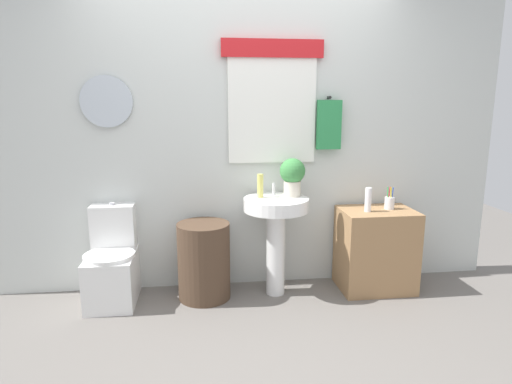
{
  "coord_description": "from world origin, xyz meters",
  "views": [
    {
      "loc": [
        -0.33,
        -2.45,
        1.55
      ],
      "look_at": [
        0.08,
        0.8,
        0.87
      ],
      "focal_mm": 30.54,
      "sensor_mm": 36.0,
      "label": 1
    }
  ],
  "objects_px": {
    "pedestal_sink": "(276,223)",
    "lotion_bottle": "(368,200)",
    "toilet": "(113,266)",
    "potted_plant": "(292,175)",
    "wooden_cabinet": "(376,249)",
    "soap_bottle": "(260,186)",
    "laundry_hamper": "(204,261)",
    "toothbrush_cup": "(389,203)"
  },
  "relations": [
    {
      "from": "toilet",
      "to": "lotion_bottle",
      "type": "relative_size",
      "value": 3.92
    },
    {
      "from": "wooden_cabinet",
      "to": "potted_plant",
      "type": "xyz_separation_m",
      "value": [
        -0.71,
        0.06,
        0.64
      ]
    },
    {
      "from": "toilet",
      "to": "lotion_bottle",
      "type": "distance_m",
      "value": 2.09
    },
    {
      "from": "wooden_cabinet",
      "to": "laundry_hamper",
      "type": "bearing_deg",
      "value": 180.0
    },
    {
      "from": "laundry_hamper",
      "to": "lotion_bottle",
      "type": "distance_m",
      "value": 1.4
    },
    {
      "from": "toilet",
      "to": "wooden_cabinet",
      "type": "distance_m",
      "value": 2.14
    },
    {
      "from": "lotion_bottle",
      "to": "toothbrush_cup",
      "type": "distance_m",
      "value": 0.22
    },
    {
      "from": "wooden_cabinet",
      "to": "lotion_bottle",
      "type": "xyz_separation_m",
      "value": [
        -0.1,
        -0.04,
        0.44
      ]
    },
    {
      "from": "potted_plant",
      "to": "toothbrush_cup",
      "type": "relative_size",
      "value": 1.66
    },
    {
      "from": "pedestal_sink",
      "to": "toothbrush_cup",
      "type": "relative_size",
      "value": 4.34
    },
    {
      "from": "potted_plant",
      "to": "pedestal_sink",
      "type": "bearing_deg",
      "value": -156.8
    },
    {
      "from": "pedestal_sink",
      "to": "wooden_cabinet",
      "type": "distance_m",
      "value": 0.89
    },
    {
      "from": "lotion_bottle",
      "to": "potted_plant",
      "type": "bearing_deg",
      "value": 170.57
    },
    {
      "from": "lotion_bottle",
      "to": "toilet",
      "type": "bearing_deg",
      "value": 177.87
    },
    {
      "from": "potted_plant",
      "to": "toothbrush_cup",
      "type": "distance_m",
      "value": 0.85
    },
    {
      "from": "toilet",
      "to": "pedestal_sink",
      "type": "bearing_deg",
      "value": -1.59
    },
    {
      "from": "toilet",
      "to": "wooden_cabinet",
      "type": "xyz_separation_m",
      "value": [
        2.14,
        -0.04,
        0.05
      ]
    },
    {
      "from": "toilet",
      "to": "soap_bottle",
      "type": "height_order",
      "value": "soap_bottle"
    },
    {
      "from": "toilet",
      "to": "lotion_bottle",
      "type": "height_order",
      "value": "lotion_bottle"
    },
    {
      "from": "toilet",
      "to": "potted_plant",
      "type": "relative_size",
      "value": 2.49
    },
    {
      "from": "pedestal_sink",
      "to": "soap_bottle",
      "type": "bearing_deg",
      "value": 157.38
    },
    {
      "from": "laundry_hamper",
      "to": "pedestal_sink",
      "type": "relative_size",
      "value": 0.77
    },
    {
      "from": "wooden_cabinet",
      "to": "potted_plant",
      "type": "bearing_deg",
      "value": 175.15
    },
    {
      "from": "pedestal_sink",
      "to": "lotion_bottle",
      "type": "distance_m",
      "value": 0.76
    },
    {
      "from": "pedestal_sink",
      "to": "wooden_cabinet",
      "type": "height_order",
      "value": "pedestal_sink"
    },
    {
      "from": "toilet",
      "to": "laundry_hamper",
      "type": "height_order",
      "value": "toilet"
    },
    {
      "from": "wooden_cabinet",
      "to": "soap_bottle",
      "type": "relative_size",
      "value": 3.63
    },
    {
      "from": "pedestal_sink",
      "to": "lotion_bottle",
      "type": "relative_size",
      "value": 4.1
    },
    {
      "from": "toilet",
      "to": "wooden_cabinet",
      "type": "height_order",
      "value": "toilet"
    },
    {
      "from": "toilet",
      "to": "toothbrush_cup",
      "type": "relative_size",
      "value": 4.14
    },
    {
      "from": "potted_plant",
      "to": "lotion_bottle",
      "type": "height_order",
      "value": "potted_plant"
    },
    {
      "from": "soap_bottle",
      "to": "wooden_cabinet",
      "type": "bearing_deg",
      "value": -2.96
    },
    {
      "from": "toilet",
      "to": "lotion_bottle",
      "type": "xyz_separation_m",
      "value": [
        2.03,
        -0.08,
        0.49
      ]
    },
    {
      "from": "toilet",
      "to": "potted_plant",
      "type": "distance_m",
      "value": 1.59
    },
    {
      "from": "pedestal_sink",
      "to": "potted_plant",
      "type": "height_order",
      "value": "potted_plant"
    },
    {
      "from": "soap_bottle",
      "to": "laundry_hamper",
      "type": "bearing_deg",
      "value": -173.78
    },
    {
      "from": "pedestal_sink",
      "to": "lotion_bottle",
      "type": "height_order",
      "value": "lotion_bottle"
    },
    {
      "from": "laundry_hamper",
      "to": "potted_plant",
      "type": "relative_size",
      "value": 2.0
    },
    {
      "from": "toilet",
      "to": "laundry_hamper",
      "type": "xyz_separation_m",
      "value": [
        0.71,
        -0.04,
        0.02
      ]
    },
    {
      "from": "soap_bottle",
      "to": "potted_plant",
      "type": "bearing_deg",
      "value": 2.2
    },
    {
      "from": "toothbrush_cup",
      "to": "wooden_cabinet",
      "type": "bearing_deg",
      "value": -169.18
    },
    {
      "from": "toilet",
      "to": "toothbrush_cup",
      "type": "xyz_separation_m",
      "value": [
        2.24,
        -0.02,
        0.45
      ]
    }
  ]
}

